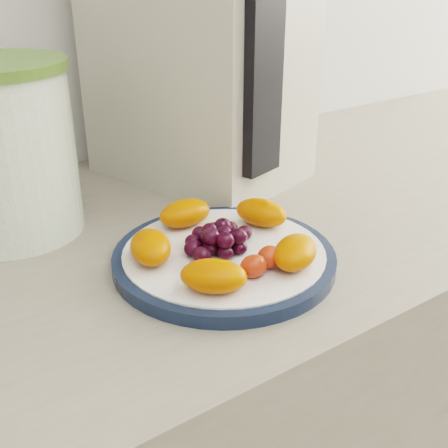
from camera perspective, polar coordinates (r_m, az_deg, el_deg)
plate_rim at (r=0.63m, az=0.00°, el=-3.49°), size 0.25×0.25×0.01m
plate_face at (r=0.63m, az=0.00°, el=-3.41°), size 0.23×0.23×0.02m
canister at (r=0.72m, az=-21.31°, el=6.51°), size 0.22×0.22×0.20m
appliance_body at (r=0.85m, az=-2.62°, el=16.88°), size 0.28×0.34×0.37m
appliance_panel at (r=0.72m, az=3.93°, el=15.60°), size 0.07×0.04×0.27m
fruit_plate at (r=0.62m, az=-0.15°, el=-1.58°), size 0.22×0.21×0.03m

